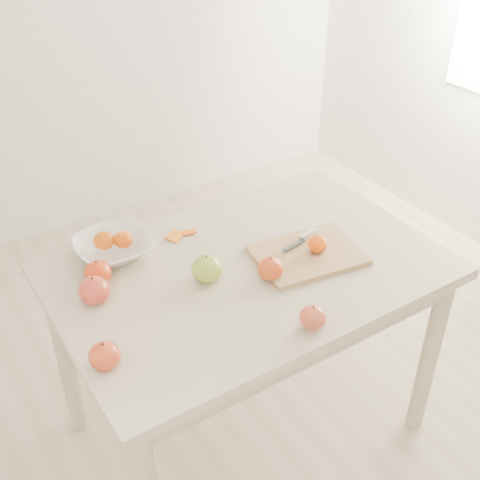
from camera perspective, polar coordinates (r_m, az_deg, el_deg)
ground at (r=2.41m, az=0.67°, el=-17.00°), size 3.50×3.50×0.00m
table at (r=1.94m, az=0.80°, el=-4.83°), size 1.20×0.80×0.75m
cutting_board at (r=1.93m, az=6.41°, el=-1.39°), size 0.36×0.29×0.02m
board_tangerine at (r=1.92m, az=7.37°, el=-0.37°), size 0.06×0.06×0.05m
fruit_bowl at (r=1.96m, az=-11.89°, el=-0.71°), size 0.24×0.24×0.06m
bowl_tangerine_near at (r=1.94m, az=-12.79°, el=-0.05°), size 0.07×0.07×0.06m
bowl_tangerine_far at (r=1.94m, az=-11.01°, el=0.04°), size 0.06×0.06×0.05m
orange_peel_a at (r=2.03m, az=-6.17°, el=0.28°), size 0.07×0.07×0.01m
orange_peel_b at (r=2.04m, az=-4.86°, el=0.72°), size 0.05×0.04×0.01m
paring_knife at (r=1.99m, az=6.25°, el=0.39°), size 0.17×0.06×0.01m
apple_green at (r=1.80m, az=-3.17°, el=-2.74°), size 0.09×0.09×0.08m
apple_red_e at (r=1.81m, az=2.87°, el=-2.72°), size 0.08×0.08×0.07m
apple_red_c at (r=1.66m, az=6.90°, el=-7.32°), size 0.07×0.07×0.07m
apple_red_b at (r=1.77m, az=-13.67°, el=-4.66°), size 0.09×0.09×0.08m
apple_red_d at (r=1.57m, az=-12.72°, el=-10.67°), size 0.08×0.08×0.07m
apple_red_a at (r=1.84m, az=-13.33°, el=-3.04°), size 0.08×0.08×0.07m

